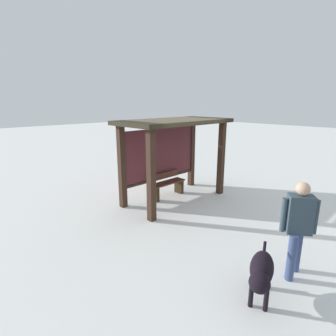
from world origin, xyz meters
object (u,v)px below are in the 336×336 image
Objects in this scene: bus_shelter at (171,139)px; dog at (261,271)px; person_walking at (298,223)px; bench_left_inside at (167,186)px.

dog is at bearing -117.57° from bus_shelter.
person_walking is 1.12m from dog.
bus_shelter is at bearing -90.00° from bench_left_inside.
bus_shelter is 4.82m from dog.
bench_left_inside is at bearing 63.50° from dog.
bus_shelter reaches higher than dog.
dog is at bearing -116.50° from bench_left_inside.
dog is (-2.14, -4.29, 0.16)m from bench_left_inside.
dog is at bearing 174.16° from person_walking.
bus_shelter reaches higher than person_walking.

